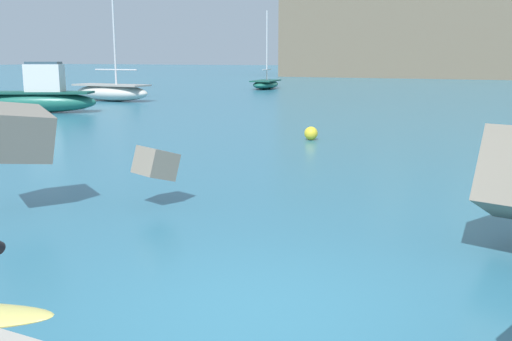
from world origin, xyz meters
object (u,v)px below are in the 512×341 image
at_px(boat_near_centre, 112,92).
at_px(mooring_buoy_outer, 311,133).
at_px(boat_mid_centre, 39,97).
at_px(boat_mid_left, 266,84).

bearing_deg(boat_near_centre, mooring_buoy_outer, -31.80).
height_order(boat_near_centre, boat_mid_centre, boat_near_centre).
bearing_deg(boat_mid_centre, boat_near_centre, 104.49).
relative_size(boat_mid_left, mooring_buoy_outer, 15.04).
distance_m(boat_mid_left, boat_mid_centre, 24.92).
bearing_deg(boat_mid_left, boat_mid_centre, -90.82).
relative_size(boat_mid_left, boat_mid_centre, 1.13).
bearing_deg(boat_near_centre, boat_mid_left, 82.30).
height_order(boat_near_centre, mooring_buoy_outer, boat_near_centre).
xyz_separation_m(boat_near_centre, boat_mid_centre, (1.98, -7.66, 0.18)).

